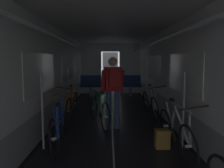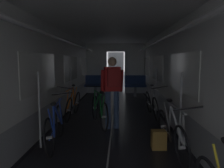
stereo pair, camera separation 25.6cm
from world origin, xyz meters
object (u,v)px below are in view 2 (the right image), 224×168
(bench_seat_far_right, at_px, (135,84))
(bicycle_white, at_px, (152,104))
(bicycle_orange, at_px, (73,104))
(backpack_on_floor, at_px, (159,140))
(bicycle_blue, at_px, (55,126))
(bench_seat_far_left, at_px, (96,84))
(bicycle_green_in_aisle, at_px, (99,110))
(bicycle_silver, at_px, (172,133))
(person_cyclist_aisle, at_px, (112,86))

(bench_seat_far_right, bearing_deg, bicycle_white, -86.58)
(bicycle_orange, distance_m, backpack_on_floor, 2.94)
(bicycle_blue, bearing_deg, backpack_on_floor, -2.62)
(bench_seat_far_left, distance_m, backpack_on_floor, 6.23)
(bench_seat_far_left, height_order, bicycle_green_in_aisle, bench_seat_far_left)
(bench_seat_far_right, height_order, bicycle_orange, same)
(bicycle_silver, relative_size, person_cyclist_aisle, 1.01)
(bench_seat_far_right, relative_size, backpack_on_floor, 2.89)
(bicycle_orange, bearing_deg, bicycle_blue, -87.15)
(person_cyclist_aisle, bearing_deg, bicycle_blue, -134.27)
(person_cyclist_aisle, bearing_deg, bench_seat_far_left, 100.90)
(bicycle_green_in_aisle, relative_size, backpack_on_floor, 4.78)
(bicycle_orange, xyz_separation_m, person_cyclist_aisle, (1.14, -0.96, 0.63))
(bicycle_white, bearing_deg, bicycle_green_in_aisle, -148.93)
(bench_seat_far_right, distance_m, bicycle_blue, 6.17)
(person_cyclist_aisle, bearing_deg, bicycle_silver, -52.86)
(bicycle_silver, relative_size, bicycle_orange, 1.00)
(backpack_on_floor, bearing_deg, bicycle_blue, 177.38)
(bicycle_orange, bearing_deg, bench_seat_far_right, 62.18)
(bench_seat_far_left, xyz_separation_m, bench_seat_far_right, (1.80, 0.00, 0.00))
(bench_seat_far_left, distance_m, bicycle_orange, 3.84)
(bicycle_green_in_aisle, distance_m, backpack_on_floor, 1.88)
(bicycle_white, height_order, bicycle_orange, same)
(bicycle_blue, bearing_deg, bicycle_white, 45.77)
(bench_seat_far_left, xyz_separation_m, bicycle_silver, (1.98, -6.19, -0.19))
(bench_seat_far_right, distance_m, bicycle_silver, 6.19)
(bench_seat_far_left, bearing_deg, bicycle_orange, -93.31)
(bicycle_silver, bearing_deg, bicycle_orange, 133.04)
(bicycle_green_in_aisle, xyz_separation_m, backpack_on_floor, (1.22, -1.42, -0.21))
(bench_seat_far_right, distance_m, bicycle_green_in_aisle, 4.69)
(bench_seat_far_left, distance_m, bicycle_blue, 5.87)
(backpack_on_floor, bearing_deg, bicycle_white, 84.60)
(bench_seat_far_right, xyz_separation_m, person_cyclist_aisle, (-0.88, -4.79, 0.45))
(bicycle_orange, xyz_separation_m, backpack_on_floor, (2.02, -2.12, -0.21))
(bicycle_silver, relative_size, bicycle_green_in_aisle, 1.04)
(bench_seat_far_left, bearing_deg, bicycle_white, -61.15)
(bench_seat_far_left, height_order, bench_seat_far_right, same)
(bicycle_orange, bearing_deg, bicycle_silver, -46.96)
(bicycle_silver, height_order, bicycle_blue, bicycle_silver)
(bicycle_green_in_aisle, bearing_deg, bench_seat_far_left, 97.33)
(bench_seat_far_right, relative_size, bicycle_orange, 0.58)
(bench_seat_far_left, bearing_deg, bicycle_blue, -91.18)
(bicycle_silver, distance_m, person_cyclist_aisle, 1.86)
(bench_seat_far_left, relative_size, bicycle_white, 0.58)
(bicycle_orange, bearing_deg, bicycle_green_in_aisle, -41.00)
(bicycle_silver, bearing_deg, bicycle_blue, 171.23)
(bench_seat_far_left, xyz_separation_m, bicycle_orange, (-0.22, -3.83, -0.19))
(bench_seat_far_left, xyz_separation_m, bicycle_blue, (-0.12, -5.86, -0.19))
(bicycle_green_in_aisle, bearing_deg, person_cyclist_aisle, -37.66)
(bench_seat_far_right, xyz_separation_m, bicycle_orange, (-2.02, -3.83, -0.19))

